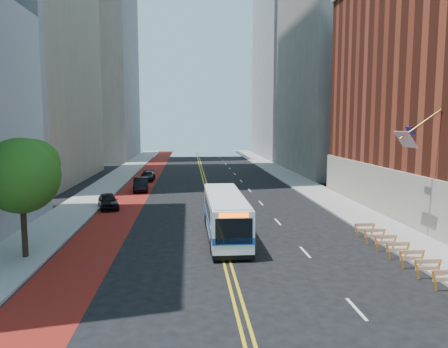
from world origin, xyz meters
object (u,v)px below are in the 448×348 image
object	(u,v)px
street_tree	(22,173)
transit_bus	(225,215)
car_a	(108,201)
car_c	(147,176)
car_b	(141,184)

from	to	relation	value
street_tree	transit_bus	world-z (taller)	street_tree
street_tree	car_a	bearing A→B (deg)	82.32
car_c	car_b	bearing A→B (deg)	-88.23
car_c	street_tree	bearing A→B (deg)	-95.12
transit_bus	car_b	distance (m)	22.15
street_tree	transit_bus	bearing A→B (deg)	17.81
car_a	car_c	size ratio (longest dim) A/B	0.92
street_tree	car_a	distance (m)	15.14
street_tree	car_b	distance (m)	25.07
car_a	street_tree	bearing A→B (deg)	-113.29
street_tree	car_c	world-z (taller)	street_tree
transit_bus	car_b	world-z (taller)	transit_bus
street_tree	car_b	bearing A→B (deg)	81.20
car_b	car_c	world-z (taller)	car_b
car_b	transit_bus	bearing A→B (deg)	-74.06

